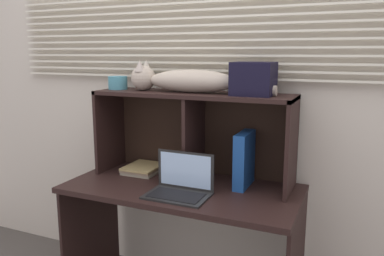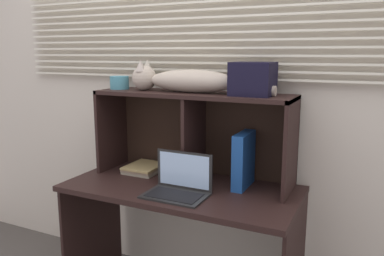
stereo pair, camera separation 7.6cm
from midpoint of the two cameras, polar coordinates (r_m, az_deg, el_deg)
name	(u,v)px [view 1 (the left image)]	position (r m, az deg, el deg)	size (l,w,h in m)	color
back_panel_with_blinds	(205,85)	(2.36, 1.05, 6.35)	(4.40, 0.08, 2.50)	beige
desk	(182,212)	(2.21, -2.50, -12.21)	(1.28, 0.61, 0.73)	black
hutch_shelf_unit	(195,121)	(2.22, -0.61, 1.05)	(1.14, 0.31, 0.50)	black
cat	(182,80)	(2.19, -2.48, 7.03)	(0.86, 0.16, 0.18)	#B8A998
laptop	(180,186)	(2.03, -2.84, -8.51)	(0.32, 0.22, 0.21)	black
binder_upright	(244,160)	(2.13, 6.68, -4.64)	(0.06, 0.23, 0.30)	#1A4894
book_stack	(144,169)	(2.42, -8.03, -5.93)	(0.20, 0.24, 0.04)	gray
small_basket	(118,83)	(2.41, -11.76, 6.52)	(0.11, 0.11, 0.08)	teal
storage_box	(254,79)	(2.05, 8.00, 7.20)	(0.21, 0.20, 0.17)	black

